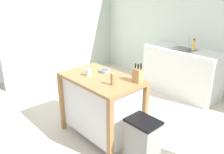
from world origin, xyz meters
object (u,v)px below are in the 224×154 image
(knife_block, at_px, (138,75))
(drinking_cup, at_px, (88,72))
(sink_faucet, at_px, (189,42))
(bottle_hand_soap, at_px, (194,45))
(bowl_ceramic_small, at_px, (104,71))
(pepper_grinder, at_px, (112,79))
(trash_bin, at_px, (142,144))
(kitchen_island, at_px, (101,104))

(knife_block, height_order, drinking_cup, knife_block)
(sink_faucet, xyz_separation_m, bottle_hand_soap, (0.15, -0.10, -0.01))
(drinking_cup, xyz_separation_m, bottle_hand_soap, (0.25, 2.23, 0.06))
(drinking_cup, bearing_deg, bottle_hand_soap, 83.59)
(bowl_ceramic_small, bearing_deg, pepper_grinder, -29.07)
(pepper_grinder, distance_m, bottle_hand_soap, 2.22)
(pepper_grinder, bearing_deg, trash_bin, 0.73)
(bowl_ceramic_small, distance_m, drinking_cup, 0.25)
(kitchen_island, xyz_separation_m, pepper_grinder, (0.29, -0.06, 0.47))
(drinking_cup, distance_m, bottle_hand_soap, 2.24)
(knife_block, bearing_deg, bottle_hand_soap, 99.92)
(sink_faucet, distance_m, bottle_hand_soap, 0.18)
(knife_block, height_order, trash_bin, knife_block)
(trash_bin, bearing_deg, pepper_grinder, -179.27)
(sink_faucet, relative_size, bottle_hand_soap, 1.02)
(pepper_grinder, relative_size, bottle_hand_soap, 0.75)
(knife_block, height_order, bottle_hand_soap, knife_block)
(drinking_cup, height_order, bottle_hand_soap, bottle_hand_soap)
(kitchen_island, bearing_deg, bottle_hand_soap, 87.41)
(pepper_grinder, xyz_separation_m, sink_faucet, (-0.35, 2.30, 0.04))
(pepper_grinder, height_order, bottle_hand_soap, bottle_hand_soap)
(pepper_grinder, height_order, trash_bin, pepper_grinder)
(knife_block, xyz_separation_m, bottle_hand_soap, (-0.33, 1.91, 0.01))
(bowl_ceramic_small, relative_size, drinking_cup, 1.41)
(trash_bin, height_order, sink_faucet, sink_faucet)
(bowl_ceramic_small, height_order, sink_faucet, sink_faucet)
(pepper_grinder, bearing_deg, knife_block, 65.11)
(kitchen_island, relative_size, drinking_cup, 11.55)
(kitchen_island, height_order, trash_bin, kitchen_island)
(drinking_cup, relative_size, bottle_hand_soap, 0.44)
(knife_block, bearing_deg, drinking_cup, -151.48)
(kitchen_island, height_order, bowl_ceramic_small, bowl_ceramic_small)
(kitchen_island, relative_size, knife_block, 4.39)
(pepper_grinder, xyz_separation_m, bottle_hand_soap, (-0.20, 2.21, 0.03))
(kitchen_island, relative_size, bowl_ceramic_small, 8.21)
(trash_bin, bearing_deg, bottle_hand_soap, 107.49)
(sink_faucet, bearing_deg, bottle_hand_soap, -32.35)
(trash_bin, height_order, bottle_hand_soap, bottle_hand_soap)
(bottle_hand_soap, bearing_deg, bowl_ceramic_small, -95.96)
(kitchen_island, xyz_separation_m, knife_block, (0.43, 0.23, 0.48))
(drinking_cup, height_order, sink_faucet, sink_faucet)
(knife_block, distance_m, bowl_ceramic_small, 0.55)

